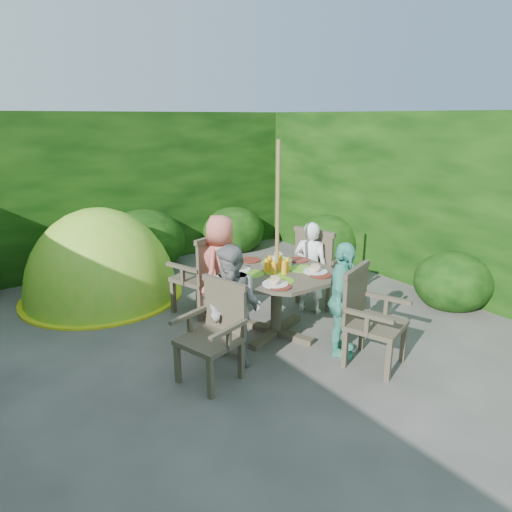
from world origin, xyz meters
TOP-DOWN VIEW (x-y plane):
  - ground at (0.00, 0.00)m, footprint 60.00×60.00m
  - hedge_enclosure at (0.00, 1.33)m, footprint 9.00×9.00m
  - patio_table at (0.87, 0.07)m, footprint 1.70×1.70m
  - parasol_pole at (0.87, 0.06)m, footprint 0.06×0.06m
  - garden_chair_right at (1.89, 0.44)m, footprint 0.67×0.73m
  - garden_chair_left at (-0.16, -0.31)m, footprint 0.62×0.67m
  - garden_chair_back at (0.50, 1.09)m, footprint 0.74×0.69m
  - garden_chair_front at (1.24, -0.97)m, footprint 0.71×0.67m
  - child_right at (1.62, 0.33)m, footprint 0.47×0.52m
  - child_left at (0.12, -0.21)m, footprint 0.71×0.76m
  - child_back at (0.60, 0.82)m, footprint 0.77×0.69m
  - child_front at (1.14, -0.69)m, footprint 0.75×0.68m
  - dome_tent at (-0.40, 2.39)m, footprint 2.61×2.61m

SIDE VIEW (x-z plane):
  - ground at x=0.00m, z-range 0.00..0.00m
  - dome_tent at x=-0.40m, z-range -1.25..1.26m
  - garden_chair_left at x=-0.16m, z-range 0.03..0.95m
  - garden_chair_front at x=1.24m, z-range 0.03..0.99m
  - garden_chair_back at x=0.50m, z-range 0.03..1.04m
  - garden_chair_right at x=1.89m, z-range 0.03..1.06m
  - child_right at x=1.62m, z-range 0.00..1.19m
  - child_front at x=1.14m, z-range 0.00..1.23m
  - child_left at x=0.12m, z-range 0.00..1.25m
  - patio_table at x=0.87m, z-range 0.19..1.11m
  - child_back at x=0.60m, z-range 0.00..1.31m
  - parasol_pole at x=0.87m, z-range 0.00..2.20m
  - hedge_enclosure at x=0.00m, z-range 0.00..2.50m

